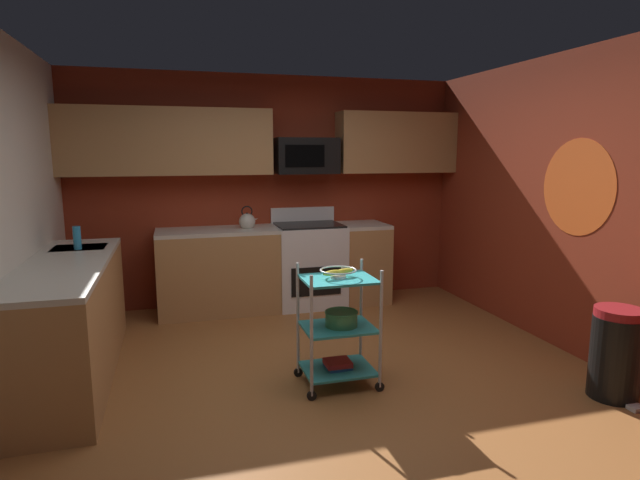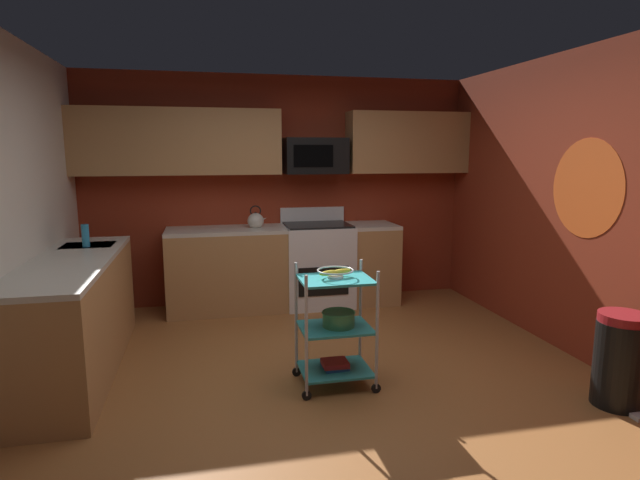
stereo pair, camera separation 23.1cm
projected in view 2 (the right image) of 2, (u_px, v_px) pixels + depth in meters
The scene contains 15 objects.
floor at pixel (328, 388), 3.93m from camera, with size 4.40×4.80×0.04m, color #995B2D.
wall_back at pixel (280, 190), 6.05m from camera, with size 4.52×0.06×2.60m, color maroon.
wall_right at pixel (597, 208), 4.19m from camera, with size 0.06×4.80×2.60m, color maroon.
wall_flower_decal at pixel (586, 188), 4.25m from camera, with size 0.82×0.82×0.00m, color #E5591E.
counter_run at pixel (206, 285), 5.07m from camera, with size 3.49×2.79×0.92m.
oven_range at pixel (317, 264), 5.96m from camera, with size 0.76×0.65×1.10m.
upper_cabinets at pixel (274, 142), 5.75m from camera, with size 4.40×0.33×0.70m.
microwave at pixel (315, 156), 5.85m from camera, with size 0.70×0.39×0.40m.
rolling_cart at pixel (335, 327), 3.88m from camera, with size 0.59×0.44×0.91m.
fruit_bowl at pixel (335, 272), 3.81m from camera, with size 0.27×0.27×0.07m.
mixing_bowl_large at pixel (339, 318), 3.87m from camera, with size 0.25×0.25×0.11m.
book_stack at pixel (335, 364), 3.93m from camera, with size 0.20×0.18×0.06m.
kettle at pixel (256, 221), 5.71m from camera, with size 0.21×0.18×0.26m.
dish_soap_bottle at pixel (85, 236), 4.55m from camera, with size 0.06×0.06×0.20m, color #2D8CBF.
trash_can at pixel (620, 360), 3.58m from camera, with size 0.34×0.42×0.66m.
Camera 2 is at (-0.86, -3.59, 1.75)m, focal length 29.15 mm.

